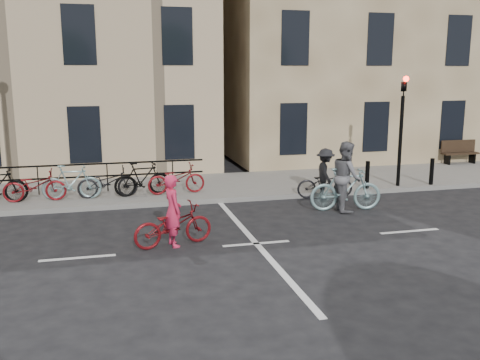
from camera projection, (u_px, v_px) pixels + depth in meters
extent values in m
plane|color=black|center=(256.00, 244.00, 12.45)|extent=(120.00, 120.00, 0.00)
cube|color=slate|center=(86.00, 194.00, 17.17)|extent=(46.00, 4.00, 0.15)
cube|color=#937B58|center=(363.00, 24.00, 25.72)|extent=(14.00, 10.00, 12.00)
cylinder|color=black|center=(400.00, 142.00, 17.73)|extent=(0.12, 0.12, 3.00)
imported|color=black|center=(404.00, 82.00, 17.34)|extent=(0.15, 0.18, 0.90)
sphere|color=#FF0C05|center=(406.00, 79.00, 17.21)|extent=(0.18, 0.18, 0.18)
cylinder|color=black|center=(367.00, 175.00, 17.56)|extent=(0.14, 0.14, 0.90)
cylinder|color=black|center=(432.00, 171.00, 18.13)|extent=(0.14, 0.14, 0.90)
cube|color=black|center=(447.00, 159.00, 22.13)|extent=(0.06, 0.38, 0.40)
cube|color=black|center=(472.00, 158.00, 22.42)|extent=(0.06, 0.38, 0.40)
cube|color=black|center=(460.00, 153.00, 22.23)|extent=(1.60, 0.40, 0.06)
cube|color=black|center=(458.00, 146.00, 22.34)|extent=(1.60, 0.06, 0.50)
cube|color=black|center=(73.00, 178.00, 16.88)|extent=(8.30, 0.04, 0.95)
imported|color=maroon|center=(35.00, 186.00, 15.78)|extent=(1.80, 0.63, 0.95)
imported|color=#7FA4A6|center=(72.00, 182.00, 16.02)|extent=(1.75, 0.49, 1.05)
imported|color=black|center=(108.00, 182.00, 16.28)|extent=(1.80, 0.63, 0.95)
imported|color=black|center=(142.00, 179.00, 16.52)|extent=(1.75, 0.49, 1.05)
imported|color=maroon|center=(176.00, 179.00, 16.78)|extent=(1.80, 0.63, 0.95)
imported|color=maroon|center=(173.00, 225.00, 12.22)|extent=(1.97, 1.06, 0.98)
imported|color=#DD2750|center=(173.00, 211.00, 12.16)|extent=(0.53, 0.68, 1.66)
imported|color=#7FA4A6|center=(346.00, 189.00, 15.29)|extent=(2.14, 0.87, 1.25)
imported|color=slate|center=(346.00, 176.00, 15.22)|extent=(0.89, 1.07, 2.01)
imported|color=black|center=(325.00, 183.00, 16.86)|extent=(1.85, 0.88, 0.93)
imported|color=black|center=(325.00, 173.00, 16.80)|extent=(0.74, 1.10, 1.58)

